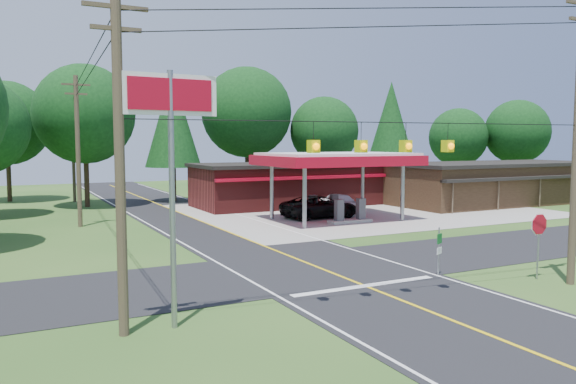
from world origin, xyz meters
name	(u,v)px	position (x,y,z in m)	size (l,w,h in m)	color
ground	(319,268)	(0.00, 0.00, 0.00)	(120.00, 120.00, 0.00)	#254C1B
main_highway	(319,268)	(0.00, 0.00, 0.01)	(8.00, 120.00, 0.02)	black
cross_road	(319,268)	(0.00, 0.00, 0.01)	(70.00, 7.00, 0.02)	black
lane_center_yellow	(319,268)	(0.00, 0.00, 0.03)	(0.15, 110.00, 0.00)	yellow
gas_canopy	(337,161)	(9.00, 13.00, 4.27)	(10.60, 7.40, 4.88)	gray
convenience_store	(287,184)	(10.00, 22.98, 1.92)	(16.40, 7.55, 3.80)	#591A19
strip_building	(494,183)	(28.00, 15.98, 1.91)	(20.40, 8.75, 3.80)	#322114
utility_pole_near_left	(120,158)	(-9.50, -5.00, 5.20)	(1.80, 0.30, 10.00)	#473828
utility_pole_far_left	(78,149)	(-8.00, 18.00, 5.20)	(1.80, 0.30, 10.00)	#473828
utility_pole_north	(73,152)	(-6.50, 35.00, 4.75)	(0.30, 0.30, 9.50)	#473828
overhead_beacons	(384,125)	(-1.00, -6.00, 6.21)	(17.04, 2.04, 1.03)	black
treeline_backdrop	(182,120)	(0.82, 24.01, 7.49)	(70.27, 51.59, 13.30)	#332316
suv_car	(320,207)	(8.50, 14.50, 0.83)	(5.99, 5.99, 1.66)	black
sedan_car	(342,203)	(12.00, 17.00, 0.73)	(4.28, 4.28, 1.46)	silver
big_stop_sign	(171,135)	(-8.00, -5.01, 5.86)	(2.88, 0.24, 7.74)	gray
octagonal_stop_sign	(539,229)	(7.00, -5.85, 2.08)	(0.95, 0.09, 2.76)	gray
route_sign_post	(439,247)	(3.80, -3.52, 1.22)	(0.40, 0.20, 2.06)	gray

